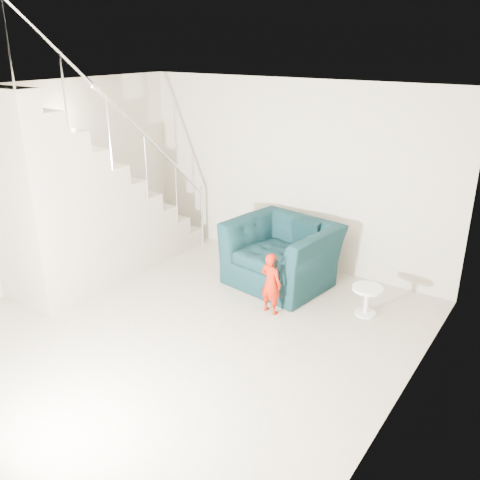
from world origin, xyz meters
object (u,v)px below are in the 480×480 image
toddler (271,283)px  side_table (367,296)px  armchair (282,254)px  staircase (84,215)px

toddler → side_table: 1.19m
armchair → toddler: (0.31, -0.80, -0.04)m
side_table → staircase: staircase is taller
armchair → side_table: 1.34m
side_table → toddler: bearing=-148.3°
armchair → side_table: bearing=0.2°
toddler → side_table: toddler is taller
armchair → staircase: staircase is taller
armchair → staircase: bearing=-141.0°
staircase → side_table: bearing=18.7°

